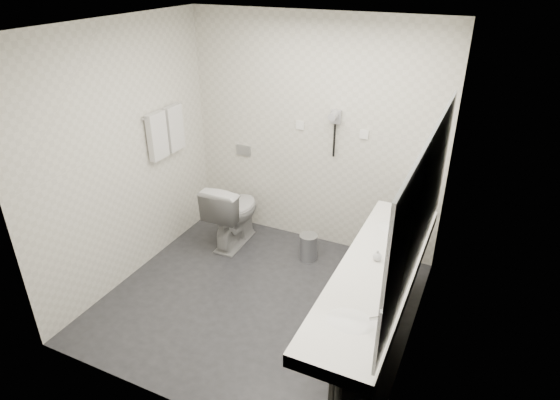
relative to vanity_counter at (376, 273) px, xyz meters
The scene contains 29 objects.
floor 1.39m from the vanity_counter, 169.92° to the left, with size 2.80×2.80×0.00m, color #242429.
ceiling 2.05m from the vanity_counter, 169.92° to the left, with size 2.80×2.80×0.00m, color silver.
wall_back 1.93m from the vanity_counter, 126.87° to the left, with size 2.80×2.80×0.00m, color silver.
wall_front 1.64m from the vanity_counter, 135.64° to the right, with size 2.80×2.80×0.00m, color silver.
wall_left 2.57m from the vanity_counter, behind, with size 2.60×2.60×0.00m, color silver.
wall_right 0.56m from the vanity_counter, 36.03° to the left, with size 2.60×2.60×0.00m, color silver.
vanity_counter is the anchor object (origin of this frame).
vanity_panel 0.43m from the vanity_counter, ahead, with size 0.03×2.15×0.75m, color gray.
vanity_post_far 1.12m from the vanity_counter, 86.97° to the left, with size 0.06×0.06×0.75m, color silver.
mirror 0.70m from the vanity_counter, ahead, with size 0.02×2.20×1.05m, color #B2BCC6.
basin_near 0.65m from the vanity_counter, 90.00° to the right, with size 0.40×0.31×0.05m, color white.
basin_far 0.65m from the vanity_counter, 90.00° to the left, with size 0.40×0.31×0.05m, color white.
faucet_near 0.69m from the vanity_counter, 73.30° to the right, with size 0.04×0.04×0.15m, color silver.
faucet_far 0.69m from the vanity_counter, 73.30° to the left, with size 0.04×0.04×0.15m, color silver.
soap_bottle_a 0.17m from the vanity_counter, 11.07° to the right, with size 0.04×0.04×0.10m, color beige.
soap_bottle_b 0.14m from the vanity_counter, 105.94° to the left, with size 0.07×0.07×0.09m, color beige.
glass_left 0.31m from the vanity_counter, 70.29° to the left, with size 0.06×0.06×0.12m, color silver.
toilet 2.18m from the vanity_counter, 151.28° to the left, with size 0.43×0.76×0.77m, color white.
flush_plate 2.48m from the vanity_counter, 143.06° to the left, with size 0.18×0.02×0.12m, color #B2B5BA.
pedal_bin 1.59m from the vanity_counter, 132.33° to the left, with size 0.20×0.20×0.28m, color #B2B5BA.
bin_lid 1.53m from the vanity_counter, 132.33° to the left, with size 0.20×0.20×0.01m, color #B2B5BA.
towel_rail 2.69m from the vanity_counter, 163.14° to the left, with size 0.02×0.02×0.62m, color silver.
towel_near 2.59m from the vanity_counter, 166.10° to the left, with size 0.07×0.24×0.48m, color silver.
towel_far 2.67m from the vanity_counter, 160.15° to the left, with size 0.07×0.24×0.48m, color silver.
dryer_cradle 1.85m from the vanity_counter, 120.76° to the left, with size 0.10×0.04×0.14m, color #98979D.
dryer_barrel 1.81m from the vanity_counter, 122.01° to the left, with size 0.08×0.08×0.14m, color #98979D.
dryer_cord 1.76m from the vanity_counter, 121.02° to the left, with size 0.02×0.02×0.35m, color black.
switch_plate_a 2.04m from the vanity_counter, 130.59° to the left, with size 0.09×0.02×0.09m, color white.
switch_plate_b 1.69m from the vanity_counter, 111.13° to the left, with size 0.09×0.02×0.09m, color white.
Camera 1 is at (1.72, -3.19, 2.94)m, focal length 30.48 mm.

